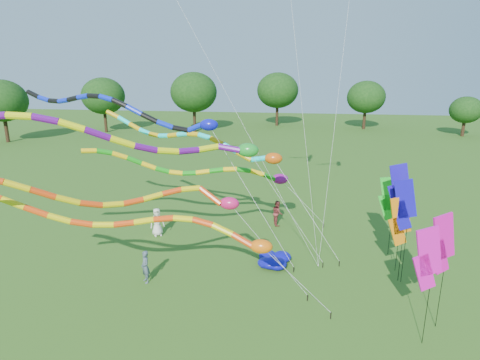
# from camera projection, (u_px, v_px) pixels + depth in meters

# --- Properties ---
(ground) EXTENTS (160.00, 160.00, 0.00)m
(ground) POSITION_uv_depth(u_px,v_px,m) (261.00, 313.00, 16.83)
(ground) COLOR #245616
(ground) RESTS_ON ground
(tree_ring) EXTENTS (119.14, 119.08, 9.71)m
(tree_ring) POSITION_uv_depth(u_px,v_px,m) (416.00, 228.00, 11.61)
(tree_ring) COLOR #382314
(tree_ring) RESTS_ON ground
(tube_kite_red) EXTENTS (14.43, 1.83, 6.03)m
(tube_kite_red) POSITION_uv_depth(u_px,v_px,m) (151.00, 225.00, 16.10)
(tube_kite_red) COLOR black
(tube_kite_red) RESTS_ON ground
(tube_kite_orange) EXTENTS (12.78, 5.42, 7.27)m
(tube_kite_orange) POSITION_uv_depth(u_px,v_px,m) (123.00, 195.00, 14.64)
(tube_kite_orange) COLOR black
(tube_kite_orange) RESTS_ON ground
(tube_kite_purple) EXTENTS (15.85, 6.17, 8.98)m
(tube_kite_purple) POSITION_uv_depth(u_px,v_px,m) (134.00, 139.00, 16.75)
(tube_kite_purple) COLOR black
(tube_kite_purple) RESTS_ON ground
(tube_kite_blue) EXTENTS (14.69, 2.21, 9.31)m
(tube_kite_blue) POSITION_uv_depth(u_px,v_px,m) (135.00, 112.00, 20.07)
(tube_kite_blue) COLOR black
(tube_kite_blue) RESTS_ON ground
(tube_kite_cyan) EXTENTS (13.81, 3.91, 7.96)m
(tube_kite_cyan) POSITION_uv_depth(u_px,v_px,m) (205.00, 142.00, 22.00)
(tube_kite_cyan) COLOR black
(tube_kite_cyan) RESTS_ON ground
(tube_kite_green) EXTENTS (13.57, 4.35, 6.22)m
(tube_kite_green) POSITION_uv_depth(u_px,v_px,m) (213.00, 170.00, 23.83)
(tube_kite_green) COLOR black
(tube_kite_green) RESTS_ON ground
(banner_pole_blue_b) EXTENTS (1.16, 0.16, 5.62)m
(banner_pole_blue_b) POSITION_uv_depth(u_px,v_px,m) (399.00, 189.00, 19.28)
(banner_pole_blue_b) COLOR black
(banner_pole_blue_b) RESTS_ON ground
(banner_pole_green) EXTENTS (1.10, 0.52, 4.46)m
(banner_pole_green) POSITION_uv_depth(u_px,v_px,m) (389.00, 199.00, 21.45)
(banner_pole_green) COLOR black
(banner_pole_green) RESTS_ON ground
(banner_pole_blue_a) EXTENTS (1.16, 0.11, 5.16)m
(banner_pole_blue_a) POSITION_uv_depth(u_px,v_px,m) (404.00, 205.00, 18.33)
(banner_pole_blue_a) COLOR black
(banner_pole_blue_a) RESTS_ON ground
(banner_pole_magenta_b) EXTENTS (1.10, 0.54, 4.85)m
(banner_pole_magenta_b) POSITION_uv_depth(u_px,v_px,m) (442.00, 244.00, 14.96)
(banner_pole_magenta_b) COLOR black
(banner_pole_magenta_b) RESTS_ON ground
(banner_pole_magenta_a) EXTENTS (1.14, 0.39, 4.73)m
(banner_pole_magenta_a) POSITION_uv_depth(u_px,v_px,m) (427.00, 259.00, 14.05)
(banner_pole_magenta_a) COLOR black
(banner_pole_magenta_a) RESTS_ON ground
(banner_pole_orange) EXTENTS (1.15, 0.32, 4.35)m
(banner_pole_orange) POSITION_uv_depth(u_px,v_px,m) (400.00, 221.00, 18.60)
(banner_pole_orange) COLOR black
(banner_pole_orange) RESTS_ON ground
(blue_nylon_heap) EXTENTS (1.62, 1.46, 0.46)m
(blue_nylon_heap) POSITION_uv_depth(u_px,v_px,m) (272.00, 263.00, 20.79)
(blue_nylon_heap) COLOR #0C0CA2
(blue_nylon_heap) RESTS_ON ground
(person_a) EXTENTS (1.02, 0.91, 1.75)m
(person_a) POSITION_uv_depth(u_px,v_px,m) (157.00, 222.00, 24.49)
(person_a) COLOR silver
(person_a) RESTS_ON ground
(person_b) EXTENTS (0.67, 0.69, 1.60)m
(person_b) POSITION_uv_depth(u_px,v_px,m) (145.00, 267.00, 19.10)
(person_b) COLOR #445360
(person_b) RESTS_ON ground
(person_c) EXTENTS (0.82, 0.95, 1.65)m
(person_c) POSITION_uv_depth(u_px,v_px,m) (277.00, 213.00, 26.18)
(person_c) COLOR maroon
(person_c) RESTS_ON ground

